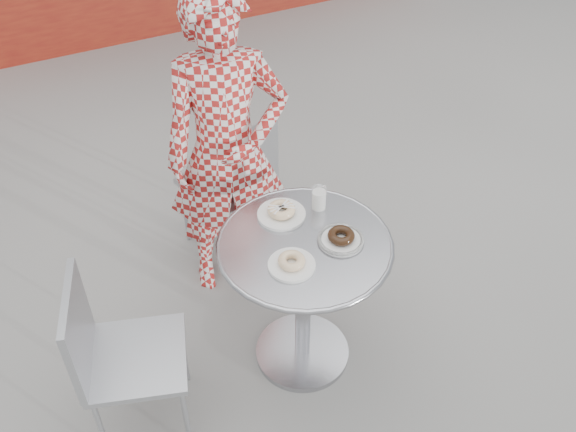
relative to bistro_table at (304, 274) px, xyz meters
name	(u,v)px	position (x,y,z in m)	size (l,w,h in m)	color
ground	(308,360)	(0.01, -0.05, -0.55)	(60.00, 60.00, 0.00)	#9C9995
bistro_table	(304,274)	(0.00, 0.00, 0.00)	(0.72, 0.72, 0.73)	#B6B6BB
chair_far	(229,207)	(0.00, 0.87, -0.30)	(0.49, 0.50, 0.82)	#A1A3A8
chair_left	(140,383)	(-0.76, 0.01, -0.30)	(0.49, 0.49, 0.82)	#A1A3A8
seated_person	(227,152)	(-0.07, 0.64, 0.24)	(0.58, 0.38, 1.58)	maroon
plate_far	(281,212)	(-0.01, 0.19, 0.20)	(0.20, 0.20, 0.05)	white
plate_near	(292,263)	(-0.10, -0.09, 0.20)	(0.19, 0.19, 0.05)	white
plate_checker	(341,238)	(0.14, -0.05, 0.19)	(0.19, 0.19, 0.05)	white
milk_cup	(319,199)	(0.16, 0.17, 0.23)	(0.07, 0.07, 0.10)	white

